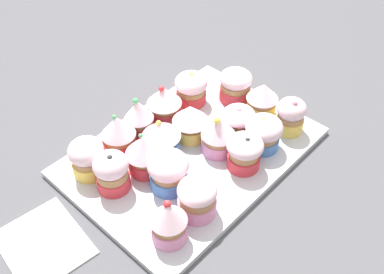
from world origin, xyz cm
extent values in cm
cube|color=#4C4C51|center=(0.00, 0.00, -1.50)|extent=(180.00, 180.00, 3.00)
cube|color=silver|center=(0.00, 0.00, 0.60)|extent=(42.90, 30.41, 1.20)
cylinder|color=pink|center=(-15.75, -10.05, 2.56)|extent=(5.33, 5.33, 2.71)
cylinder|color=#AD7F51|center=(-15.75, -10.05, 4.65)|extent=(4.79, 4.79, 1.48)
cone|color=silver|center=(-15.75, -10.05, 7.07)|extent=(5.52, 5.52, 3.36)
sphere|color=red|center=(-15.52, -9.70, 8.58)|extent=(1.15, 1.15, 1.15)
cylinder|color=pink|center=(-9.45, -9.81, 2.52)|extent=(6.07, 6.07, 2.64)
cylinder|color=#AD7F51|center=(-9.45, -9.81, 4.49)|extent=(5.38, 5.38, 1.29)
ellipsoid|color=silver|center=(-9.45, -9.81, 6.16)|extent=(6.13, 6.13, 3.44)
cylinder|color=#D1333D|center=(3.07, -9.09, 2.43)|extent=(5.65, 5.65, 2.46)
cylinder|color=#AD7F51|center=(3.07, -9.09, 4.35)|extent=(5.03, 5.03, 1.38)
ellipsoid|color=silver|center=(3.07, -9.09, 6.03)|extent=(6.30, 6.30, 3.31)
sphere|color=#333338|center=(3.06, -9.46, 7.56)|extent=(0.84, 0.84, 0.84)
cylinder|color=#477AC6|center=(9.09, -8.63, 2.36)|extent=(5.93, 5.93, 2.32)
cylinder|color=#AD7F51|center=(9.09, -8.63, 4.02)|extent=(5.41, 5.41, 1.00)
ellipsoid|color=silver|center=(9.09, -8.63, 5.70)|extent=(6.62, 6.62, 3.92)
sphere|color=#EAD64C|center=(8.97, -8.37, 7.57)|extent=(0.62, 0.62, 0.62)
cylinder|color=#EFC651|center=(16.04, -9.60, 2.53)|extent=(5.24, 5.24, 2.66)
cylinder|color=#AD7F51|center=(16.04, -9.60, 4.42)|extent=(4.78, 4.78, 1.12)
ellipsoid|color=silver|center=(16.04, -9.60, 6.17)|extent=(5.35, 5.35, 3.96)
sphere|color=pink|center=(15.60, -10.14, 7.99)|extent=(1.07, 1.07, 1.07)
cylinder|color=#477AC6|center=(-8.72, -2.93, 2.52)|extent=(6.18, 6.18, 2.64)
cylinder|color=#AD7F51|center=(-8.72, -2.93, 4.34)|extent=(5.49, 5.49, 1.01)
ellipsoid|color=silver|center=(-8.72, -2.93, 6.12)|extent=(6.74, 6.74, 4.26)
cylinder|color=pink|center=(3.03, -3.40, 2.51)|extent=(5.92, 5.92, 2.62)
cylinder|color=#AD7F51|center=(3.03, -3.40, 4.37)|extent=(5.55, 5.55, 1.10)
cone|color=silver|center=(3.03, -3.40, 6.72)|extent=(6.10, 6.10, 3.61)
sphere|color=#EAD64C|center=(2.58, -3.32, 8.35)|extent=(1.19, 1.19, 1.19)
cylinder|color=#477AC6|center=(8.71, -3.34, 2.30)|extent=(5.66, 5.66, 2.20)
cylinder|color=#AD7F51|center=(8.71, -3.34, 4.01)|extent=(5.37, 5.37, 1.23)
ellipsoid|color=silver|center=(8.71, -3.34, 5.57)|extent=(6.07, 6.07, 3.13)
sphere|color=pink|center=(8.50, -3.44, 6.99)|extent=(0.94, 0.94, 0.94)
cylinder|color=#EFC651|center=(16.32, -3.01, 2.45)|extent=(5.60, 5.60, 2.51)
cylinder|color=#AD7F51|center=(16.32, -3.01, 4.29)|extent=(5.12, 5.12, 1.18)
cone|color=silver|center=(16.32, -3.01, 6.52)|extent=(6.10, 6.10, 3.27)
cylinder|color=#D1333D|center=(-15.02, 3.52, 2.44)|extent=(5.51, 5.51, 2.47)
cylinder|color=#AD7F51|center=(-15.02, 3.52, 4.41)|extent=(5.10, 5.10, 1.48)
ellipsoid|color=silver|center=(-15.02, 3.52, 6.42)|extent=(5.72, 5.72, 4.22)
sphere|color=#333338|center=(-15.11, 3.19, 8.39)|extent=(0.88, 0.88, 0.88)
cylinder|color=#D1333D|center=(-8.96, 2.46, 2.57)|extent=(5.66, 5.66, 2.74)
cylinder|color=#AD7F51|center=(-8.96, 2.46, 4.55)|extent=(5.19, 5.19, 1.23)
cone|color=silver|center=(-8.96, 2.46, 7.06)|extent=(6.33, 6.33, 3.79)
sphere|color=#4CB266|center=(-8.88, 2.93, 8.84)|extent=(0.77, 0.77, 0.77)
cylinder|color=#477AC6|center=(-3.87, 3.59, 2.44)|extent=(6.19, 6.19, 2.47)
cylinder|color=#AD7F51|center=(-3.87, 3.59, 4.29)|extent=(5.45, 5.45, 1.23)
cone|color=silver|center=(-3.87, 3.59, 6.38)|extent=(6.84, 6.84, 2.96)
sphere|color=#EAD64C|center=(-4.04, 3.94, 7.72)|extent=(0.96, 0.96, 0.96)
cylinder|color=#EFC651|center=(2.42, 2.62, 2.49)|extent=(5.95, 5.95, 2.58)
cylinder|color=#AD7F51|center=(2.42, 2.62, 4.28)|extent=(5.32, 5.32, 1.00)
cone|color=silver|center=(2.42, 2.62, 6.49)|extent=(6.64, 6.64, 3.43)
cylinder|color=#D1333D|center=(16.30, 3.48, 2.57)|extent=(6.11, 6.11, 2.74)
cylinder|color=#AD7F51|center=(16.30, 3.48, 4.56)|extent=(5.76, 5.76, 1.24)
ellipsoid|color=silver|center=(16.30, 3.48, 6.23)|extent=(6.46, 6.46, 3.51)
cylinder|color=#EFC651|center=(-15.71, 8.91, 2.56)|extent=(5.57, 5.57, 2.72)
cylinder|color=#AD7F51|center=(-15.71, 8.91, 4.44)|extent=(5.09, 5.09, 1.04)
ellipsoid|color=silver|center=(-15.71, 8.91, 6.27)|extent=(5.95, 5.95, 4.37)
cylinder|color=#D1333D|center=(-8.65, 9.30, 2.54)|extent=(6.01, 6.01, 2.68)
cylinder|color=#AD7F51|center=(-8.65, 9.30, 4.42)|extent=(5.56, 5.56, 1.07)
cone|color=silver|center=(-8.65, 9.30, 6.85)|extent=(6.04, 6.04, 3.80)
sphere|color=#4CB266|center=(-8.66, 9.73, 8.63)|extent=(0.79, 0.79, 0.79)
cylinder|color=#D1333D|center=(-3.29, 9.97, 2.48)|extent=(5.24, 5.24, 2.55)
cylinder|color=#AD7F51|center=(-3.29, 9.97, 4.28)|extent=(4.92, 4.92, 1.05)
cone|color=silver|center=(-3.29, 9.97, 6.74)|extent=(5.37, 5.37, 3.87)
sphere|color=#4CB266|center=(-3.33, 10.40, 8.51)|extent=(1.09, 1.09, 1.09)
cylinder|color=#D1333D|center=(2.68, 9.54, 2.47)|extent=(6.20, 6.20, 2.55)
cylinder|color=#AD7F51|center=(2.68, 9.54, 4.34)|extent=(5.50, 5.50, 1.17)
cone|color=silver|center=(2.68, 9.54, 6.68)|extent=(6.59, 6.59, 3.51)
sphere|color=red|center=(2.40, 9.80, 8.27)|extent=(1.08, 1.08, 1.08)
cylinder|color=#D1333D|center=(9.79, 9.30, 2.39)|extent=(5.94, 5.94, 2.38)
cylinder|color=#AD7F51|center=(9.79, 9.30, 4.10)|extent=(5.58, 5.58, 1.05)
ellipsoid|color=silver|center=(9.79, 9.30, 5.81)|extent=(6.44, 6.44, 3.95)
sphere|color=#EAD64C|center=(9.83, 9.23, 7.64)|extent=(0.93, 0.93, 0.93)
cube|color=white|center=(-28.98, 3.48, 0.30)|extent=(12.78, 14.69, 0.60)
camera|label=1|loc=(-41.06, -38.05, 57.88)|focal=41.72mm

